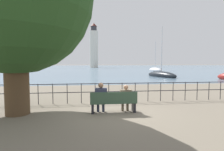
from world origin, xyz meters
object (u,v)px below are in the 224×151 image
(seated_person_left, at_px, (101,96))
(seated_person_right, at_px, (126,97))
(sailboat_1, at_px, (155,70))
(park_bench, at_px, (114,102))
(sailboat_0, at_px, (161,75))
(harbor_lighthouse, at_px, (94,47))

(seated_person_left, relative_size, seated_person_right, 1.09)
(seated_person_right, height_order, sailboat_1, sailboat_1)
(park_bench, bearing_deg, seated_person_right, 8.41)
(seated_person_right, relative_size, sailboat_0, 0.14)
(seated_person_right, xyz_separation_m, sailboat_1, (17.02, 41.24, -0.32))
(sailboat_0, relative_size, harbor_lighthouse, 0.34)
(seated_person_left, bearing_deg, harbor_lighthouse, 89.09)
(seated_person_left, distance_m, sailboat_0, 22.38)
(seated_person_right, distance_m, harbor_lighthouse, 93.55)
(seated_person_left, height_order, harbor_lighthouse, harbor_lighthouse)
(park_bench, relative_size, sailboat_0, 0.23)
(sailboat_0, distance_m, harbor_lighthouse, 74.81)
(harbor_lighthouse, bearing_deg, sailboat_0, -82.70)
(seated_person_right, bearing_deg, seated_person_left, -179.76)
(park_bench, xyz_separation_m, harbor_lighthouse, (0.94, 92.97, 11.26))
(park_bench, distance_m, sailboat_1, 44.89)
(park_bench, xyz_separation_m, sailboat_0, (10.33, 19.63, -0.14))
(seated_person_left, relative_size, harbor_lighthouse, 0.05)
(seated_person_left, relative_size, sailboat_1, 0.14)
(seated_person_left, xyz_separation_m, harbor_lighthouse, (1.48, 92.90, 11.00))
(park_bench, relative_size, seated_person_left, 1.54)
(sailboat_0, height_order, sailboat_1, sailboat_1)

